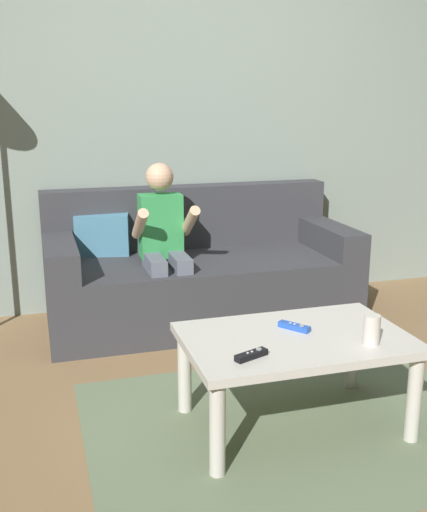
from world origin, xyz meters
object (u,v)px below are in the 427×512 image
(coffee_table, at_px, (295,350))
(person_seated_on_couch, at_px, (164,240))
(game_remote_black_near_edge, at_px, (251,355))
(soda_can, at_px, (372,330))
(couch, at_px, (198,274))
(game_remote_blue_center, at_px, (294,327))

(coffee_table, bearing_deg, person_seated_on_couch, 103.59)
(coffee_table, relative_size, game_remote_black_near_edge, 6.46)
(person_seated_on_couch, bearing_deg, coffee_table, -76.41)
(soda_can, bearing_deg, game_remote_black_near_edge, 178.88)
(couch, distance_m, soda_can, 1.60)
(coffee_table, distance_m, soda_can, 0.32)
(coffee_table, bearing_deg, game_remote_blue_center, 73.06)
(couch, relative_size, soda_can, 15.28)
(game_remote_black_near_edge, bearing_deg, soda_can, -1.12)
(game_remote_black_near_edge, bearing_deg, game_remote_blue_center, 39.41)
(soda_can, bearing_deg, game_remote_blue_center, 134.33)
(couch, distance_m, person_seated_on_couch, 0.42)
(couch, bearing_deg, game_remote_black_near_edge, -97.73)
(person_seated_on_couch, distance_m, soda_can, 1.48)
(game_remote_black_near_edge, height_order, soda_can, soda_can)
(person_seated_on_couch, xyz_separation_m, coffee_table, (0.29, -1.21, -0.22))
(coffee_table, relative_size, game_remote_blue_center, 6.91)
(game_remote_blue_center, bearing_deg, soda_can, -45.67)
(game_remote_black_near_edge, distance_m, soda_can, 0.50)
(game_remote_blue_center, relative_size, soda_can, 1.10)
(person_seated_on_couch, distance_m, coffee_table, 1.26)
(couch, relative_size, coffee_table, 2.01)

